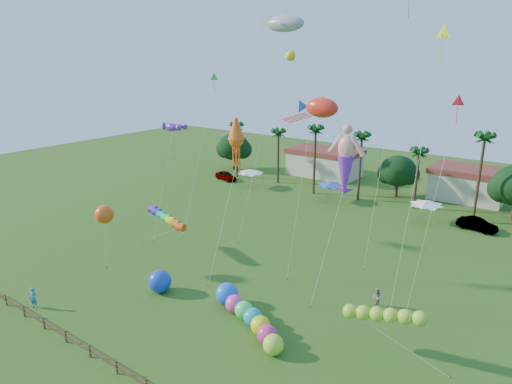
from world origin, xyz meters
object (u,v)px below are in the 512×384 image
Objects in this scene: car_a at (226,176)px; car_b at (477,224)px; spectator_a at (33,298)px; caterpillar_inflatable at (247,314)px; blue_ball at (160,281)px; spectator_b at (377,298)px.

car_b reaches higher than car_a.
spectator_a is at bearing -148.31° from car_a.
caterpillar_inflatable is at bearing 173.68° from car_b.
car_a is 44.01m from spectator_a.
blue_ball is (20.19, -33.64, 0.29)m from car_a.
spectator_b is at bearing 28.44° from blue_ball.
car_a is 2.41× the size of spectator_a.
caterpillar_inflatable is (-10.57, -33.00, 0.06)m from car_b.
spectator_a is 0.88× the size of blue_ball.
caterpillar_inflatable reaches higher than car_a.
blue_ball is at bearing 160.59° from car_b.
caterpillar_inflatable is (29.67, -33.07, 0.06)m from car_a.
caterpillar_inflatable is at bearing 3.76° from spectator_a.
blue_ball is (-20.06, -33.57, 0.29)m from car_b.
caterpillar_inflatable is 9.50m from blue_ball.
blue_ball reaches higher than spectator_b.
spectator_a is 1.09× the size of spectator_b.
spectator_a reaches higher than spectator_b.
caterpillar_inflatable reaches higher than spectator_a.
spectator_b reaches higher than car_b.
car_b is at bearing 32.57° from spectator_a.
car_b is 39.11m from blue_ball.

